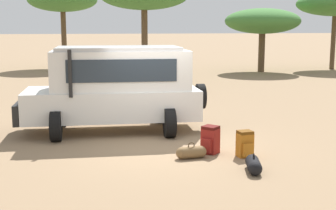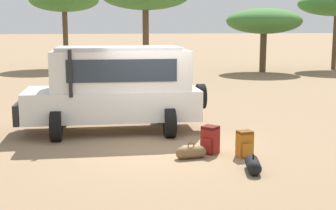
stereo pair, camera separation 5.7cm
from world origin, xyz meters
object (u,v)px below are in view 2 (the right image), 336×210
backpack_beside_front_wheel (245,144)px  backpack_cluster_center (210,140)px  duffel_bag_low_black_case (253,165)px  safari_vehicle (116,87)px  acacia_tree_far_left (64,0)px  acacia_tree_centre_back (264,21)px  duffel_bag_soft_canvas (191,152)px

backpack_beside_front_wheel → backpack_cluster_center: backpack_cluster_center is taller
duffel_bag_low_black_case → safari_vehicle: bearing=119.8°
backpack_cluster_center → backpack_beside_front_wheel: bearing=-33.0°
backpack_beside_front_wheel → backpack_cluster_center: (-0.71, 0.46, 0.02)m
safari_vehicle → duffel_bag_low_black_case: 5.15m
backpack_beside_front_wheel → acacia_tree_far_left: size_ratio=0.11×
backpack_beside_front_wheel → duffel_bag_low_black_case: size_ratio=0.74×
safari_vehicle → duffel_bag_low_black_case: safari_vehicle is taller
backpack_cluster_center → duffel_bag_low_black_case: (0.50, -1.55, -0.18)m
backpack_cluster_center → acacia_tree_centre_back: (8.92, 18.61, 2.96)m
acacia_tree_centre_back → duffel_bag_soft_canvas: bearing=-116.6°
backpack_beside_front_wheel → duffel_bag_low_black_case: backpack_beside_front_wheel is taller
acacia_tree_centre_back → safari_vehicle: bearing=-124.6°
duffel_bag_soft_canvas → acacia_tree_far_left: size_ratio=0.13×
duffel_bag_low_black_case → acacia_tree_far_left: (-4.36, 25.59, 4.62)m
backpack_cluster_center → acacia_tree_far_left: (-3.87, 24.03, 4.44)m
safari_vehicle → duffel_bag_low_black_case: size_ratio=6.42×
safari_vehicle → backpack_cluster_center: size_ratio=8.13×
safari_vehicle → backpack_beside_front_wheel: bearing=-50.3°
safari_vehicle → backpack_cluster_center: safari_vehicle is taller
backpack_beside_front_wheel → duffel_bag_soft_canvas: (-1.26, 0.12, -0.16)m
backpack_beside_front_wheel → acacia_tree_centre_back: (8.21, 19.07, 2.98)m
safari_vehicle → acacia_tree_far_left: 21.59m
backpack_cluster_center → duffel_bag_soft_canvas: 0.67m
backpack_beside_front_wheel → duffel_bag_soft_canvas: backpack_beside_front_wheel is taller
backpack_beside_front_wheel → duffel_bag_soft_canvas: bearing=174.6°
safari_vehicle → acacia_tree_centre_back: (10.92, 15.81, 1.98)m
acacia_tree_centre_back → backpack_beside_front_wheel: bearing=-113.3°
safari_vehicle → acacia_tree_far_left: acacia_tree_far_left is taller
safari_vehicle → duffel_bag_soft_canvas: size_ratio=7.38×
backpack_beside_front_wheel → acacia_tree_centre_back: 20.98m
duffel_bag_low_black_case → acacia_tree_centre_back: 22.08m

